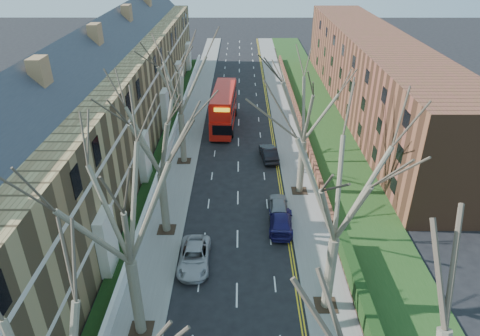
{
  "coord_description": "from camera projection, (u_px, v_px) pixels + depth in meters",
  "views": [
    {
      "loc": [
        0.24,
        -11.87,
        20.86
      ],
      "look_at": [
        0.2,
        20.35,
        3.42
      ],
      "focal_mm": 32.0,
      "sensor_mm": 36.0,
      "label": 1
    }
  ],
  "objects": [
    {
      "name": "front_wall_left",
      "position": [
        169.0,
        145.0,
        47.35
      ],
      "size": [
        0.3,
        78.0,
        1.0
      ],
      "color": "white",
      "rests_on": "ground"
    },
    {
      "name": "tree_right_far",
      "position": [
        307.0,
        97.0,
        35.31
      ],
      "size": [
        10.15,
        10.15,
        14.22
      ],
      "color": "brown",
      "rests_on": "ground"
    },
    {
      "name": "car_right_near",
      "position": [
        281.0,
        221.0,
        34.5
      ],
      "size": [
        2.19,
        4.76,
        1.35
      ],
      "primitive_type": "imported",
      "rotation": [
        0.0,
        0.0,
        3.08
      ],
      "color": "#1C1854",
      "rests_on": "ground"
    },
    {
      "name": "tree_right_mid",
      "position": [
        342.0,
        177.0,
        22.85
      ],
      "size": [
        10.5,
        10.5,
        14.71
      ],
      "color": "brown",
      "rests_on": "ground"
    },
    {
      "name": "double_decker_bus",
      "position": [
        224.0,
        109.0,
        52.54
      ],
      "size": [
        3.17,
        11.03,
        4.57
      ],
      "rotation": [
        0.0,
        0.0,
        3.09
      ],
      "color": "red",
      "rests_on": "ground"
    },
    {
      "name": "terrace_left",
      "position": [
        109.0,
        102.0,
        45.02
      ],
      "size": [
        9.7,
        78.0,
        13.6
      ],
      "color": "olive",
      "rests_on": "ground"
    },
    {
      "name": "car_right_mid",
      "position": [
        278.0,
        206.0,
        36.45
      ],
      "size": [
        1.76,
        4.06,
        1.36
      ],
      "primitive_type": "imported",
      "rotation": [
        0.0,
        0.0,
        3.1
      ],
      "color": "gray",
      "rests_on": "ground"
    },
    {
      "name": "tree_left_far",
      "position": [
        156.0,
        125.0,
        30.05
      ],
      "size": [
        10.15,
        10.15,
        14.22
      ],
      "color": "brown",
      "rests_on": "ground"
    },
    {
      "name": "tree_left_mid",
      "position": [
        120.0,
        197.0,
        21.1
      ],
      "size": [
        10.5,
        10.5,
        14.71
      ],
      "color": "brown",
      "rests_on": "ground"
    },
    {
      "name": "tree_left_dist",
      "position": [
        178.0,
        73.0,
        40.45
      ],
      "size": [
        10.5,
        10.5,
        14.71
      ],
      "color": "brown",
      "rests_on": "ground"
    },
    {
      "name": "pavement_left",
      "position": [
        192.0,
        122.0,
        54.65
      ],
      "size": [
        3.0,
        102.0,
        0.12
      ],
      "primitive_type": "cube",
      "color": "slate",
      "rests_on": "ground"
    },
    {
      "name": "pavement_right",
      "position": [
        286.0,
        122.0,
        54.63
      ],
      "size": [
        3.0,
        102.0,
        0.12
      ],
      "primitive_type": "cube",
      "color": "slate",
      "rests_on": "ground"
    },
    {
      "name": "grass_verge_right",
      "position": [
        321.0,
        121.0,
        54.58
      ],
      "size": [
        6.0,
        102.0,
        0.06
      ],
      "color": "#1E3E16",
      "rests_on": "ground"
    },
    {
      "name": "car_left_far",
      "position": [
        194.0,
        257.0,
        30.65
      ],
      "size": [
        2.24,
        4.77,
        1.32
      ],
      "primitive_type": "imported",
      "rotation": [
        0.0,
        0.0,
        0.01
      ],
      "color": "#A6A5AA",
      "rests_on": "ground"
    },
    {
      "name": "car_right_far",
      "position": [
        269.0,
        153.0,
        45.27
      ],
      "size": [
        2.01,
        4.44,
        1.42
      ],
      "primitive_type": "imported",
      "rotation": [
        0.0,
        0.0,
        3.26
      ],
      "color": "black",
      "rests_on": "ground"
    },
    {
      "name": "flats_right",
      "position": [
        372.0,
        75.0,
        55.79
      ],
      "size": [
        13.97,
        54.0,
        10.0
      ],
      "color": "brown",
      "rests_on": "ground"
    }
  ]
}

